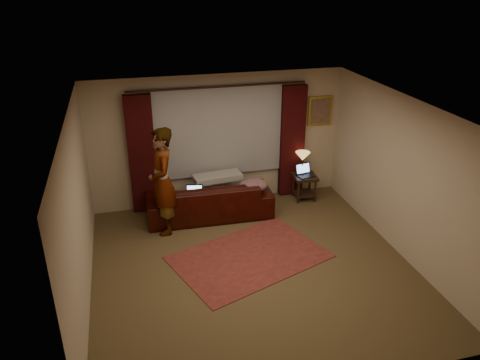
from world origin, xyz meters
name	(u,v)px	position (x,y,z in m)	size (l,w,h in m)	color
floor	(253,267)	(0.00, 0.00, -0.01)	(5.00, 5.00, 0.01)	brown
ceiling	(255,110)	(0.00, 0.00, 2.60)	(5.00, 5.00, 0.02)	silver
wall_back	(218,140)	(0.00, 2.50, 1.30)	(5.00, 0.02, 2.60)	#C3B198
wall_front	(322,299)	(0.00, -2.50, 1.30)	(5.00, 0.02, 2.60)	#C3B198
wall_left	(78,215)	(-2.50, 0.00, 1.30)	(0.02, 5.00, 2.60)	#C3B198
wall_right	(403,177)	(2.50, 0.00, 1.30)	(0.02, 5.00, 2.60)	#C3B198
sheer_curtain	(219,131)	(0.00, 2.44, 1.50)	(2.50, 0.05, 1.80)	#9C9CA3
drape_left	(142,155)	(-1.50, 2.39, 1.18)	(0.50, 0.14, 2.30)	black
drape_right	(292,141)	(1.50, 2.39, 1.18)	(0.50, 0.14, 2.30)	black
curtain_rod	(219,87)	(0.00, 2.39, 2.38)	(0.04, 0.04, 3.40)	#302012
picture_frame	(320,111)	(2.10, 2.47, 1.75)	(0.50, 0.04, 0.60)	#B19131
sofa	(209,193)	(-0.33, 1.88, 0.48)	(2.36, 1.02, 0.95)	black
throw_blanket	(217,165)	(-0.12, 2.07, 0.96)	(0.93, 0.37, 0.11)	#979591
clothing_pile	(253,186)	(0.50, 1.75, 0.60)	(0.56, 0.43, 0.24)	#7C525C
laptop_sofa	(194,193)	(-0.64, 1.72, 0.59)	(0.31, 0.34, 0.22)	black
area_rug	(249,257)	(0.02, 0.29, 0.01)	(2.41, 1.61, 0.01)	maroon
end_table	(304,187)	(1.70, 2.09, 0.27)	(0.46, 0.46, 0.53)	black
tiffany_lamp	(302,163)	(1.66, 2.18, 0.77)	(0.30, 0.30, 0.47)	olive
laptop_table	(306,171)	(1.70, 2.05, 0.65)	(0.33, 0.36, 0.24)	black
person	(163,182)	(-1.22, 1.52, 0.98)	(0.57, 0.57, 1.95)	#979591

